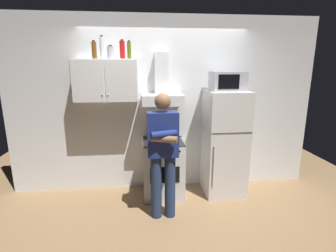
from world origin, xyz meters
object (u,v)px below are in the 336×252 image
at_px(bottle_olive_oil, 129,50).
at_px(stove_oven, 163,168).
at_px(upper_cabinet, 106,81).
at_px(refrigerator, 225,143).
at_px(range_hood, 162,91).
at_px(bottle_vodka_clear, 102,48).
at_px(person_standing, 163,152).
at_px(microwave, 227,81).
at_px(bottle_soda_red, 122,50).
at_px(cooking_pot, 173,139).
at_px(bottle_beer_brown, 94,50).
at_px(bottle_canister_steel, 111,52).

bearing_deg(bottle_olive_oil, stove_oven, -11.80).
bearing_deg(upper_cabinet, refrigerator, -4.07).
bearing_deg(upper_cabinet, range_hood, 0.09).
height_order(upper_cabinet, bottle_vodka_clear, bottle_vodka_clear).
bearing_deg(person_standing, microwave, 32.00).
bearing_deg(bottle_soda_red, bottle_olive_oil, -19.23).
relative_size(cooking_pot, bottle_beer_brown, 1.11).
xyz_separation_m(cooking_pot, bottle_canister_steel, (-0.85, 0.22, 1.21)).
bearing_deg(microwave, refrigerator, -89.10).
relative_size(stove_oven, bottle_soda_red, 3.34).
distance_m(bottle_canister_steel, bottle_beer_brown, 0.22).
bearing_deg(person_standing, bottle_olive_oil, 120.19).
distance_m(stove_oven, bottle_soda_red, 1.83).
bearing_deg(upper_cabinet, bottle_vodka_clear, -131.39).
relative_size(microwave, bottle_beer_brown, 1.95).
height_order(refrigerator, bottle_vodka_clear, bottle_vodka_clear).
bearing_deg(bottle_beer_brown, microwave, -3.00).
relative_size(range_hood, person_standing, 0.46).
height_order(microwave, bottle_soda_red, bottle_soda_red).
xyz_separation_m(stove_oven, person_standing, (-0.05, -0.61, 0.47)).
relative_size(upper_cabinet, stove_oven, 1.03).
relative_size(microwave, bottle_soda_red, 1.83).
relative_size(refrigerator, bottle_soda_red, 6.11).
height_order(refrigerator, person_standing, person_standing).
bearing_deg(stove_oven, bottle_beer_brown, 172.83).
bearing_deg(range_hood, bottle_olive_oil, -176.14).
bearing_deg(range_hood, microwave, -6.46).
relative_size(refrigerator, bottle_vodka_clear, 5.15).
distance_m(range_hood, person_standing, 1.01).
bearing_deg(bottle_olive_oil, person_standing, -59.81).
height_order(microwave, bottle_vodka_clear, bottle_vodka_clear).
xyz_separation_m(range_hood, microwave, (0.95, -0.11, 0.14)).
xyz_separation_m(bottle_olive_oil, bottle_canister_steel, (-0.26, 0.01, -0.03)).
distance_m(bottle_vodka_clear, bottle_beer_brown, 0.12).
distance_m(upper_cabinet, person_standing, 1.35).
bearing_deg(bottle_canister_steel, stove_oven, -8.32).
height_order(upper_cabinet, bottle_beer_brown, bottle_beer_brown).
bearing_deg(microwave, person_standing, -148.00).
relative_size(stove_oven, bottle_beer_brown, 3.54).
height_order(bottle_vodka_clear, bottle_canister_steel, bottle_vodka_clear).
bearing_deg(upper_cabinet, bottle_olive_oil, -4.95).
relative_size(upper_cabinet, range_hood, 1.20).
bearing_deg(cooking_pot, upper_cabinet, 165.27).
relative_size(cooking_pot, bottle_olive_oil, 1.10).
relative_size(range_hood, microwave, 1.56).
height_order(bottle_soda_red, bottle_canister_steel, bottle_soda_red).
bearing_deg(person_standing, stove_oven, 85.28).
distance_m(person_standing, bottle_olive_oil, 1.50).
height_order(cooking_pot, bottle_beer_brown, bottle_beer_brown).
relative_size(bottle_vodka_clear, bottle_canister_steel, 1.68).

